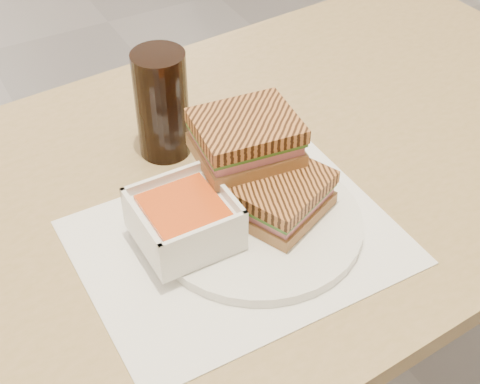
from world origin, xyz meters
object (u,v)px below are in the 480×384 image
soup_bowl (184,221)px  panini_lower (282,196)px  cola_glass (162,104)px  main_table (268,220)px  plate (257,223)px

soup_bowl → panini_lower: 0.13m
cola_glass → panini_lower: bearing=-72.1°
main_table → plate: plate is taller
main_table → panini_lower: (-0.05, -0.11, 0.16)m
soup_bowl → cola_glass: size_ratio=0.72×
soup_bowl → main_table: bearing=27.5°
main_table → cola_glass: 0.25m
soup_bowl → cola_glass: (0.06, 0.19, 0.04)m
plate → soup_bowl: soup_bowl is taller
soup_bowl → panini_lower: soup_bowl is taller
plate → soup_bowl: 0.10m
panini_lower → cola_glass: cola_glass is taller
cola_glass → plate: bearing=-80.4°
main_table → soup_bowl: soup_bowl is taller
cola_glass → main_table: bearing=-40.0°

